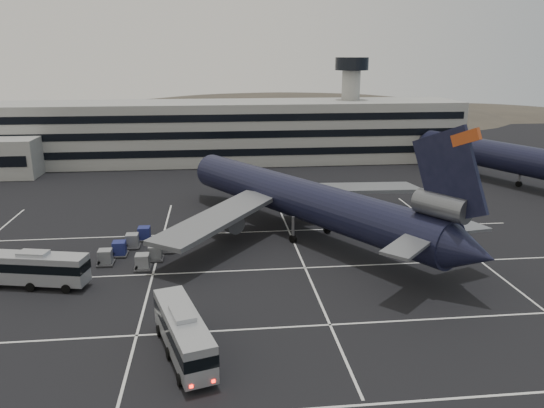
# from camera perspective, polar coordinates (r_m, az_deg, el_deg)

# --- Properties ---
(ground) EXTENTS (260.00, 260.00, 0.00)m
(ground) POSITION_cam_1_polar(r_m,az_deg,el_deg) (59.75, -7.31, -8.79)
(ground) COLOR black
(ground) RESTS_ON ground
(lane_markings) EXTENTS (90.00, 55.62, 0.01)m
(lane_markings) POSITION_cam_1_polar(r_m,az_deg,el_deg) (60.39, -6.39, -8.48)
(lane_markings) COLOR silver
(lane_markings) RESTS_ON ground
(terminal) EXTENTS (125.00, 26.00, 24.00)m
(terminal) POSITION_cam_1_polar(r_m,az_deg,el_deg) (126.83, -8.35, 7.59)
(terminal) COLOR gray
(terminal) RESTS_ON ground
(hills) EXTENTS (352.00, 180.00, 44.00)m
(hills) POSITION_cam_1_polar(r_m,az_deg,el_deg) (227.94, -2.10, 6.53)
(hills) COLOR #38332B
(hills) RESTS_ON ground
(trijet_main) EXTENTS (41.31, 51.68, 18.08)m
(trijet_main) POSITION_cam_1_polar(r_m,az_deg,el_deg) (73.92, 3.46, 0.50)
(trijet_main) COLOR black
(trijet_main) RESTS_ON ground
(trijet_far) EXTENTS (29.93, 55.05, 18.08)m
(trijet_far) POSITION_cam_1_polar(r_m,az_deg,el_deg) (111.64, 25.69, 4.30)
(trijet_far) COLOR black
(trijet_far) RESTS_ON ground
(bus_near) EXTENTS (5.94, 12.11, 4.18)m
(bus_near) POSITION_cam_1_polar(r_m,az_deg,el_deg) (46.44, -9.53, -13.36)
(bus_near) COLOR #9B9EA3
(bus_near) RESTS_ON ground
(bus_far) EXTENTS (11.93, 5.17, 4.11)m
(bus_far) POSITION_cam_1_polar(r_m,az_deg,el_deg) (63.92, -24.14, -6.25)
(bus_far) COLOR #9B9EA3
(bus_far) RESTS_ON ground
(tug_a) EXTENTS (1.65, 2.20, 1.27)m
(tug_a) POSITION_cam_1_polar(r_m,az_deg,el_deg) (71.97, -23.99, -5.25)
(tug_a) COLOR #B7B7B2
(tug_a) RESTS_ON ground
(uld_cluster) EXTENTS (11.01, 13.29, 1.89)m
(uld_cluster) POSITION_cam_1_polar(r_m,az_deg,el_deg) (70.14, -13.66, -4.50)
(uld_cluster) COLOR #2D2D30
(uld_cluster) RESTS_ON ground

